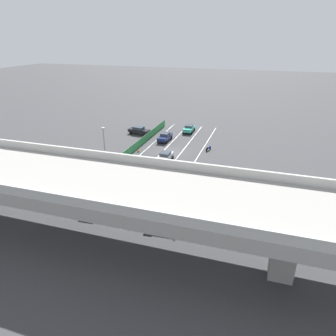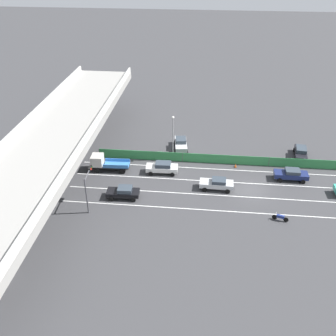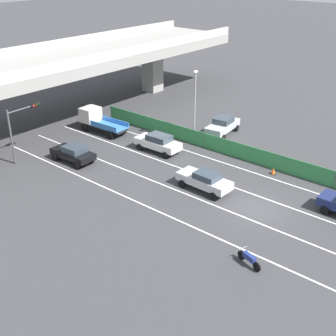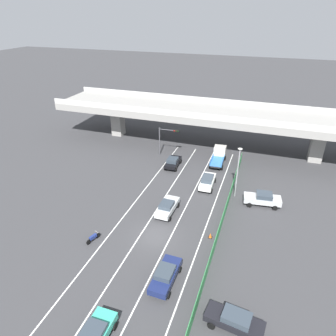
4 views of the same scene
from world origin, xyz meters
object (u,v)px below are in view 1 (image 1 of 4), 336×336
at_px(car_sedan_navy, 165,137).
at_px(traffic_cone, 138,151).
at_px(car_sedan_silver, 165,157).
at_px(parked_wagon_silver, 89,161).
at_px(car_taxi_teal, 189,128).
at_px(parked_sedan_dark, 139,130).
at_px(flatbed_truck_blue, 98,197).
at_px(car_hatchback_white, 127,172).
at_px(traffic_light, 168,189).
at_px(motorcycle, 208,148).
at_px(car_sedan_black, 159,192).
at_px(street_lamp, 104,145).

distance_m(car_sedan_navy, traffic_cone, 8.04).
xyz_separation_m(car_sedan_silver, parked_wagon_silver, (11.09, 5.73, 0.07)).
relative_size(car_taxi_teal, parked_sedan_dark, 0.88).
distance_m(flatbed_truck_blue, traffic_cone, 19.44).
height_order(car_hatchback_white, parked_sedan_dark, car_hatchback_white).
relative_size(car_sedan_navy, traffic_light, 0.93).
bearing_deg(motorcycle, car_sedan_black, 82.21).
xyz_separation_m(car_sedan_silver, traffic_cone, (6.08, -2.83, -0.61)).
xyz_separation_m(parked_wagon_silver, traffic_light, (-16.77, 10.18, 2.64)).
bearing_deg(traffic_cone, parked_wagon_silver, 59.65).
distance_m(car_sedan_black, car_hatchback_white, 7.91).
height_order(car_sedan_silver, street_lamp, street_lamp).
relative_size(car_sedan_navy, traffic_cone, 7.82).
relative_size(car_sedan_black, street_lamp, 0.60).
xyz_separation_m(car_sedan_silver, traffic_light, (-5.68, 15.91, 2.71)).
bearing_deg(parked_sedan_dark, traffic_cone, 112.02).
bearing_deg(car_sedan_black, car_hatchback_white, -33.11).
bearing_deg(street_lamp, car_sedan_black, 152.96).
distance_m(parked_sedan_dark, traffic_light, 33.05).
distance_m(car_sedan_silver, car_sedan_black, 12.58).
xyz_separation_m(car_hatchback_white, street_lamp, (4.09, -1.15, 3.41)).
xyz_separation_m(motorcycle, traffic_cone, (12.06, 4.78, -0.18)).
distance_m(flatbed_truck_blue, parked_wagon_silver, 13.18).
bearing_deg(car_taxi_teal, flatbed_truck_blue, 84.83).
bearing_deg(parked_sedan_dark, car_sedan_silver, 128.14).
distance_m(car_sedan_navy, parked_sedan_dark, 7.22).
xyz_separation_m(car_sedan_navy, parked_sedan_dark, (6.75, -2.57, 0.00)).
bearing_deg(parked_wagon_silver, parked_sedan_dark, -92.79).
bearing_deg(car_taxi_teal, car_sedan_silver, 90.89).
height_order(car_sedan_navy, flatbed_truck_blue, flatbed_truck_blue).
bearing_deg(flatbed_truck_blue, parked_wagon_silver, -54.03).
bearing_deg(motorcycle, traffic_light, 89.26).
height_order(parked_sedan_dark, traffic_light, traffic_light).
xyz_separation_m(car_sedan_navy, motorcycle, (-9.41, 2.78, -0.45)).
height_order(parked_wagon_silver, traffic_cone, parked_wagon_silver).
bearing_deg(street_lamp, traffic_cone, -98.08).
bearing_deg(car_taxi_teal, motorcycle, 121.92).
height_order(car_sedan_navy, car_hatchback_white, car_hatchback_white).
relative_size(car_sedan_silver, traffic_light, 0.91).
bearing_deg(car_sedan_navy, motorcycle, 163.53).
height_order(car_sedan_silver, flatbed_truck_blue, flatbed_truck_blue).
bearing_deg(flatbed_truck_blue, car_sedan_silver, -101.57).
bearing_deg(street_lamp, parked_wagon_silver, -14.55).
relative_size(car_taxi_teal, street_lamp, 0.59).
xyz_separation_m(motorcycle, parked_wagon_silver, (17.08, 13.34, 0.49)).
relative_size(car_taxi_teal, flatbed_truck_blue, 0.77).
distance_m(motorcycle, parked_wagon_silver, 21.68).
distance_m(car_taxi_teal, traffic_cone, 15.94).
bearing_deg(car_sedan_silver, parked_wagon_silver, 27.32).
bearing_deg(street_lamp, parked_sedan_dark, -82.03).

